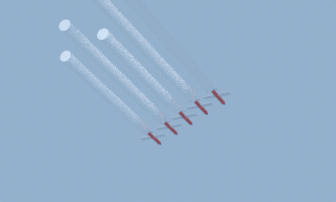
{
  "coord_description": "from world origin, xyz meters",
  "views": [
    {
      "loc": [
        129.35,
        -308.75,
        1.49
      ],
      "look_at": [
        0.2,
        -12.73,
        160.88
      ],
      "focal_mm": 125.26,
      "sensor_mm": 36.0,
      "label": 1
    }
  ],
  "objects_px": {
    "jet_third_echelon": "(185,117)",
    "jet_second_echelon": "(170,128)",
    "jet_fifth_echelon": "(218,96)",
    "jet_fourth_echelon": "(200,107)",
    "jet_lead": "(154,138)"
  },
  "relations": [
    {
      "from": "jet_third_echelon",
      "to": "jet_second_echelon",
      "type": "bearing_deg",
      "value": 138.31
    },
    {
      "from": "jet_third_echelon",
      "to": "jet_fifth_echelon",
      "type": "relative_size",
      "value": 1.0
    },
    {
      "from": "jet_fourth_echelon",
      "to": "jet_fifth_echelon",
      "type": "relative_size",
      "value": 1.0
    },
    {
      "from": "jet_lead",
      "to": "jet_third_echelon",
      "type": "relative_size",
      "value": 1.0
    },
    {
      "from": "jet_lead",
      "to": "jet_fifth_echelon",
      "type": "distance_m",
      "value": 45.22
    },
    {
      "from": "jet_second_echelon",
      "to": "jet_fifth_echelon",
      "type": "bearing_deg",
      "value": -40.82
    },
    {
      "from": "jet_lead",
      "to": "jet_third_echelon",
      "type": "bearing_deg",
      "value": -40.41
    },
    {
      "from": "jet_lead",
      "to": "jet_second_echelon",
      "type": "xyz_separation_m",
      "value": [
        9.26,
        -7.55,
        -1.19
      ]
    },
    {
      "from": "jet_fifth_echelon",
      "to": "jet_third_echelon",
      "type": "bearing_deg",
      "value": 139.62
    },
    {
      "from": "jet_lead",
      "to": "jet_fifth_echelon",
      "type": "xyz_separation_m",
      "value": [
        34.25,
        -29.14,
        -4.72
      ]
    },
    {
      "from": "jet_second_echelon",
      "to": "jet_third_echelon",
      "type": "bearing_deg",
      "value": -41.69
    },
    {
      "from": "jet_second_echelon",
      "to": "jet_fourth_echelon",
      "type": "height_order",
      "value": "jet_second_echelon"
    },
    {
      "from": "jet_third_echelon",
      "to": "jet_fourth_echelon",
      "type": "height_order",
      "value": "jet_third_echelon"
    },
    {
      "from": "jet_third_echelon",
      "to": "jet_lead",
      "type": "bearing_deg",
      "value": 139.59
    },
    {
      "from": "jet_lead",
      "to": "jet_fourth_echelon",
      "type": "relative_size",
      "value": 1.0
    }
  ]
}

